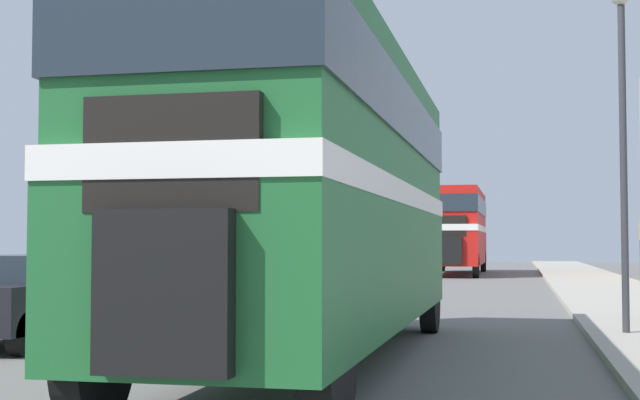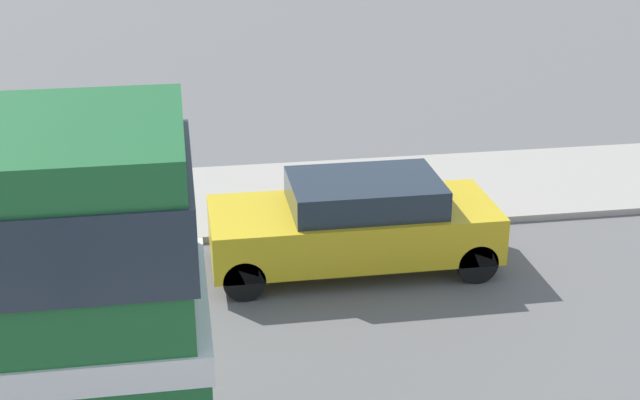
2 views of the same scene
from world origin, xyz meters
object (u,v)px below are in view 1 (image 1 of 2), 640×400
bus_distant (457,225)px  church_tower (222,56)px  double_decker_bus (320,180)px  car_parked_mid (184,278)px  car_parked_near (41,296)px  street_lamp (623,103)px

bus_distant → church_tower: bearing=137.7°
double_decker_bus → bus_distant: (-0.37, 33.78, 0.05)m
double_decker_bus → car_parked_mid: 9.47m
car_parked_near → church_tower: bearing=105.5°
double_decker_bus → car_parked_near: 5.59m
double_decker_bus → car_parked_near: bearing=162.4°
double_decker_bus → car_parked_mid: (-4.99, 7.87, -1.69)m
bus_distant → car_parked_mid: size_ratio=2.48×
double_decker_bus → street_lamp: street_lamp is taller
bus_distant → double_decker_bus: bearing=-89.4°
car_parked_near → car_parked_mid: car_parked_mid is taller
bus_distant → car_parked_near: bearing=-98.3°
street_lamp → car_parked_near: bearing=-166.6°
street_lamp → church_tower: size_ratio=0.19×
car_parked_mid → car_parked_near: bearing=-90.7°
bus_distant → church_tower: (-18.24, 16.62, 12.89)m
bus_distant → car_parked_mid: 26.38m
double_decker_bus → church_tower: bearing=110.3°
car_parked_near → street_lamp: size_ratio=0.79×
car_parked_near → church_tower: size_ratio=0.15×
bus_distant → car_parked_near: bus_distant is taller
double_decker_bus → car_parked_near: size_ratio=2.38×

